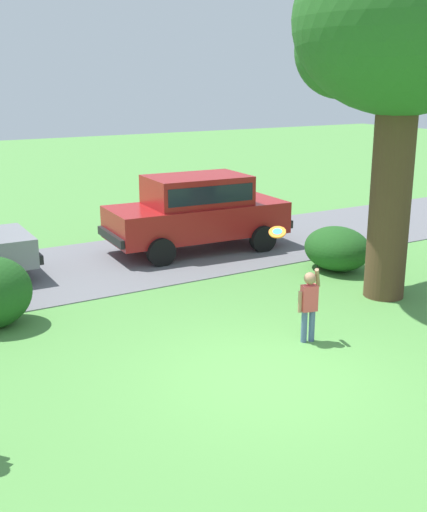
# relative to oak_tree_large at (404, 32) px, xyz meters

# --- Properties ---
(ground_plane) EXTENTS (80.00, 80.00, 0.00)m
(ground_plane) POSITION_rel_oak_tree_large_xyz_m (-4.19, -1.78, -5.07)
(ground_plane) COLOR #518E42
(driveway_strip) EXTENTS (28.00, 4.40, 0.02)m
(driveway_strip) POSITION_rel_oak_tree_large_xyz_m (-4.19, 4.88, -5.06)
(driveway_strip) COLOR slate
(driveway_strip) RESTS_ON ground
(oak_tree_large) EXTENTS (4.23, 4.07, 7.02)m
(oak_tree_large) POSITION_rel_oak_tree_large_xyz_m (0.00, 0.00, 0.00)
(oak_tree_large) COLOR #513823
(oak_tree_large) RESTS_ON ground
(shrub_centre) EXTENTS (1.39, 1.64, 1.00)m
(shrub_centre) POSITION_rel_oak_tree_large_xyz_m (0.31, 1.81, -4.57)
(shrub_centre) COLOR #1E511C
(shrub_centre) RESTS_ON ground
(parked_suv) EXTENTS (4.80, 2.31, 1.92)m
(parked_suv) POSITION_rel_oak_tree_large_xyz_m (-1.59, 4.97, -4.00)
(parked_suv) COLOR maroon
(parked_suv) RESTS_ON ground
(child_thrower) EXTENTS (0.47, 0.23, 1.29)m
(child_thrower) POSITION_rel_oak_tree_large_xyz_m (-2.90, -1.11, -4.36)
(child_thrower) COLOR #4C608C
(child_thrower) RESTS_ON ground
(frisbee) EXTENTS (0.30, 0.27, 0.20)m
(frisbee) POSITION_rel_oak_tree_large_xyz_m (-3.31, -0.74, -3.21)
(frisbee) COLOR orange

